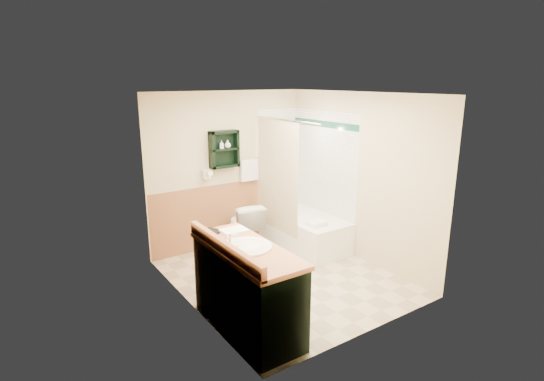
# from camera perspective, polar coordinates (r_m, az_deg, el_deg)

# --- Properties ---
(floor) EXTENTS (3.00, 3.00, 0.00)m
(floor) POSITION_cam_1_polar(r_m,az_deg,el_deg) (5.77, 1.59, -11.65)
(floor) COLOR #C9B893
(floor) RESTS_ON ground
(back_wall) EXTENTS (2.60, 0.04, 2.40)m
(back_wall) POSITION_cam_1_polar(r_m,az_deg,el_deg) (6.60, -6.05, 2.76)
(back_wall) COLOR beige
(back_wall) RESTS_ON ground
(left_wall) EXTENTS (0.04, 3.00, 2.40)m
(left_wall) POSITION_cam_1_polar(r_m,az_deg,el_deg) (4.72, -11.46, -2.36)
(left_wall) COLOR beige
(left_wall) RESTS_ON ground
(right_wall) EXTENTS (0.04, 3.00, 2.40)m
(right_wall) POSITION_cam_1_polar(r_m,az_deg,el_deg) (6.18, 11.67, 1.71)
(right_wall) COLOR beige
(right_wall) RESTS_ON ground
(ceiling) EXTENTS (2.60, 3.00, 0.04)m
(ceiling) POSITION_cam_1_polar(r_m,az_deg,el_deg) (5.16, 1.78, 13.15)
(ceiling) COLOR white
(ceiling) RESTS_ON back_wall
(wainscot_left) EXTENTS (2.98, 2.98, 1.00)m
(wainscot_left) POSITION_cam_1_polar(r_m,az_deg,el_deg) (4.98, -10.67, -10.01)
(wainscot_left) COLOR #B7754A
(wainscot_left) RESTS_ON left_wall
(wainscot_back) EXTENTS (2.58, 2.58, 1.00)m
(wainscot_back) POSITION_cam_1_polar(r_m,az_deg,el_deg) (6.75, -5.75, -3.11)
(wainscot_back) COLOR #B7754A
(wainscot_back) RESTS_ON back_wall
(mirror_frame) EXTENTS (1.30, 1.30, 1.00)m
(mirror_frame) POSITION_cam_1_polar(r_m,az_deg,el_deg) (4.17, -8.09, -0.19)
(mirror_frame) COLOR brown
(mirror_frame) RESTS_ON left_wall
(mirror_glass) EXTENTS (1.20, 1.20, 0.90)m
(mirror_glass) POSITION_cam_1_polar(r_m,az_deg,el_deg) (4.18, -8.03, -0.18)
(mirror_glass) COLOR white
(mirror_glass) RESTS_ON left_wall
(tile_right) EXTENTS (1.50, 1.50, 2.10)m
(tile_right) POSITION_cam_1_polar(r_m,az_deg,el_deg) (6.72, 6.81, 1.65)
(tile_right) COLOR white
(tile_right) RESTS_ON right_wall
(tile_back) EXTENTS (0.95, 0.95, 2.10)m
(tile_back) POSITION_cam_1_polar(r_m,az_deg,el_deg) (7.12, 1.45, 2.50)
(tile_back) COLOR white
(tile_back) RESTS_ON back_wall
(tile_accent) EXTENTS (1.50, 1.50, 0.10)m
(tile_accent) POSITION_cam_1_polar(r_m,az_deg,el_deg) (6.57, 6.97, 8.87)
(tile_accent) COLOR #154C35
(tile_accent) RESTS_ON right_wall
(wall_shelf) EXTENTS (0.45, 0.15, 0.55)m
(wall_shelf) POSITION_cam_1_polar(r_m,az_deg,el_deg) (6.39, -6.44, 5.55)
(wall_shelf) COLOR black
(wall_shelf) RESTS_ON back_wall
(hair_dryer) EXTENTS (0.10, 0.24, 0.18)m
(hair_dryer) POSITION_cam_1_polar(r_m,az_deg,el_deg) (6.35, -8.85, 2.18)
(hair_dryer) COLOR white
(hair_dryer) RESTS_ON back_wall
(towel_bar) EXTENTS (0.40, 0.06, 0.40)m
(towel_bar) POSITION_cam_1_polar(r_m,az_deg,el_deg) (6.68, -3.15, 4.28)
(towel_bar) COLOR white
(towel_bar) RESTS_ON back_wall
(curtain_rod) EXTENTS (0.03, 1.60, 0.03)m
(curtain_rod) POSITION_cam_1_polar(r_m,az_deg,el_deg) (6.11, 1.67, 9.46)
(curtain_rod) COLOR silver
(curtain_rod) RESTS_ON back_wall
(shower_curtain) EXTENTS (1.05, 1.05, 1.70)m
(shower_curtain) POSITION_cam_1_polar(r_m,az_deg,el_deg) (6.38, 0.70, 1.97)
(shower_curtain) COLOR beige
(shower_curtain) RESTS_ON curtain_rod
(vanity) EXTENTS (0.59, 1.45, 0.92)m
(vanity) POSITION_cam_1_polar(r_m,az_deg,el_deg) (4.53, -3.36, -13.01)
(vanity) COLOR black
(vanity) RESTS_ON ground
(bathtub) EXTENTS (0.74, 1.50, 0.50)m
(bathtub) POSITION_cam_1_polar(r_m,az_deg,el_deg) (6.73, 4.30, -5.40)
(bathtub) COLOR white
(bathtub) RESTS_ON ground
(toilet) EXTENTS (0.56, 0.84, 0.76)m
(toilet) POSITION_cam_1_polar(r_m,az_deg,el_deg) (6.51, -3.75, -4.88)
(toilet) COLOR white
(toilet) RESTS_ON ground
(counter_towel) EXTENTS (0.28, 0.22, 0.04)m
(counter_towel) POSITION_cam_1_polar(r_m,az_deg,el_deg) (4.72, -5.11, -5.46)
(counter_towel) COLOR white
(counter_towel) RESTS_ON vanity
(vanity_book) EXTENTS (0.15, 0.09, 0.21)m
(vanity_book) POSITION_cam_1_polar(r_m,az_deg,el_deg) (4.69, -8.72, -4.62)
(vanity_book) COLOR black
(vanity_book) RESTS_ON vanity
(tub_towel) EXTENTS (0.25, 0.21, 0.07)m
(tub_towel) POSITION_cam_1_polar(r_m,az_deg,el_deg) (6.21, 6.04, -4.43)
(tub_towel) COLOR white
(tub_towel) RESTS_ON bathtub
(soap_bottle_a) EXTENTS (0.09, 0.13, 0.05)m
(soap_bottle_a) POSITION_cam_1_polar(r_m,az_deg,el_deg) (6.36, -6.79, 5.88)
(soap_bottle_a) COLOR white
(soap_bottle_a) RESTS_ON wall_shelf
(soap_bottle_b) EXTENTS (0.11, 0.13, 0.09)m
(soap_bottle_b) POSITION_cam_1_polar(r_m,az_deg,el_deg) (6.40, -5.98, 6.13)
(soap_bottle_b) COLOR white
(soap_bottle_b) RESTS_ON wall_shelf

